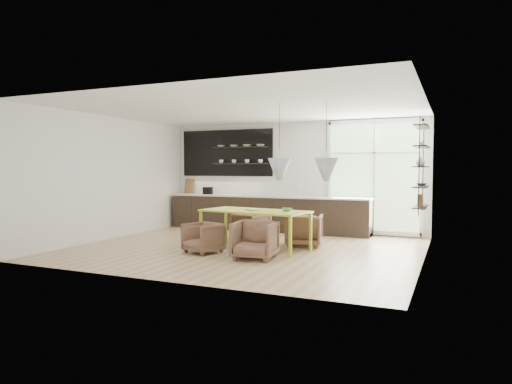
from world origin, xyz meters
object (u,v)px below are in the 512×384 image
armchair_back_right (304,230)px  armchair_front_right (255,240)px  wire_stool (213,232)px  armchair_back_left (251,227)px  armchair_front_left (203,238)px  dining_table (255,213)px

armchair_back_right → armchair_front_right: bearing=66.3°
armchair_front_right → armchair_back_right: bearing=70.2°
armchair_front_right → wire_stool: 1.70m
wire_stool → armchair_front_right: bearing=-33.9°
armchair_back_left → wire_stool: (-0.46, -1.00, -0.02)m
armchair_front_left → wire_stool: size_ratio=1.38×
armchair_front_right → dining_table: bearing=107.2°
armchair_front_left → dining_table: bearing=65.3°
armchair_back_right → wire_stool: (-1.82, -0.78, -0.04)m
armchair_back_left → armchair_front_left: 1.82m
dining_table → wire_stool: bearing=-172.9°
dining_table → wire_stool: (-1.00, 0.02, -0.45)m
armchair_back_left → armchair_front_left: (-0.23, -1.81, -0.02)m
armchair_back_right → dining_table: bearing=33.7°
armchair_front_left → wire_stool: 0.83m
dining_table → wire_stool: size_ratio=4.92×
dining_table → armchair_front_right: size_ratio=3.02×
dining_table → wire_stool: dining_table is taller
armchair_back_left → armchair_back_right: size_ratio=0.93×
dining_table → armchair_front_left: bearing=-126.4°
dining_table → armchair_front_left: dining_table is taller
armchair_front_left → armchair_front_right: size_ratio=0.85×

